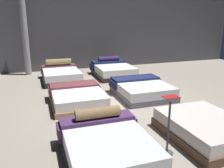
{
  "coord_description": "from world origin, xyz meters",
  "views": [
    {
      "loc": [
        -2.25,
        -6.27,
        2.45
      ],
      "look_at": [
        0.05,
        0.33,
        0.49
      ],
      "focal_mm": 37.28,
      "sensor_mm": 36.0,
      "label": 1
    }
  ],
  "objects": [
    {
      "name": "support_pillar",
      "position": [
        -2.44,
        4.74,
        1.75
      ],
      "size": [
        0.27,
        0.27,
        3.5
      ],
      "primitive_type": "cylinder",
      "color": "#99999E",
      "rests_on": "ground_plane"
    },
    {
      "name": "bed_3",
      "position": [
        1.06,
        0.29,
        0.23
      ],
      "size": [
        1.72,
        1.92,
        0.51
      ],
      "rotation": [
        0.0,
        0.0,
        -0.01
      ],
      "color": "#54535F",
      "rests_on": "ground_plane"
    },
    {
      "name": "bed_1",
      "position": [
        1.09,
        -2.68,
        0.22
      ],
      "size": [
        1.54,
        1.93,
        0.44
      ],
      "rotation": [
        0.0,
        0.0,
        0.02
      ],
      "color": "brown",
      "rests_on": "ground_plane"
    },
    {
      "name": "price_sign",
      "position": [
        0.0,
        -2.95,
        0.44
      ],
      "size": [
        0.28,
        0.24,
        1.13
      ],
      "color": "#3F3F44",
      "rests_on": "ground_plane"
    },
    {
      "name": "showroom_back_wall",
      "position": [
        0.0,
        5.29,
        1.75
      ],
      "size": [
        18.0,
        0.06,
        3.5
      ],
      "primitive_type": "cube",
      "color": "#47474C",
      "rests_on": "ground_plane"
    },
    {
      "name": "bed_0",
      "position": [
        -1.11,
        -2.7,
        0.24
      ],
      "size": [
        1.63,
        1.92,
        0.75
      ],
      "rotation": [
        0.0,
        0.0,
        -0.01
      ],
      "color": "#342630",
      "rests_on": "ground_plane"
    },
    {
      "name": "bed_4",
      "position": [
        -1.17,
        3.18,
        0.25
      ],
      "size": [
        1.52,
        2.05,
        0.79
      ],
      "rotation": [
        0.0,
        0.0,
        0.0
      ],
      "color": "black",
      "rests_on": "ground_plane"
    },
    {
      "name": "ground_plane",
      "position": [
        0.0,
        0.0,
        -0.01
      ],
      "size": [
        18.0,
        18.0,
        0.02
      ],
      "primitive_type": "cube",
      "color": "gray"
    },
    {
      "name": "bed_5",
      "position": [
        1.12,
        3.25,
        0.26
      ],
      "size": [
        1.71,
        2.11,
        0.77
      ],
      "rotation": [
        0.0,
        0.0,
        -0.02
      ],
      "color": "black",
      "rests_on": "ground_plane"
    },
    {
      "name": "bed_2",
      "position": [
        -1.07,
        0.25,
        0.22
      ],
      "size": [
        1.59,
        1.94,
        0.48
      ],
      "rotation": [
        0.0,
        0.0,
        -0.02
      ],
      "color": "#98774D",
      "rests_on": "ground_plane"
    }
  ]
}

